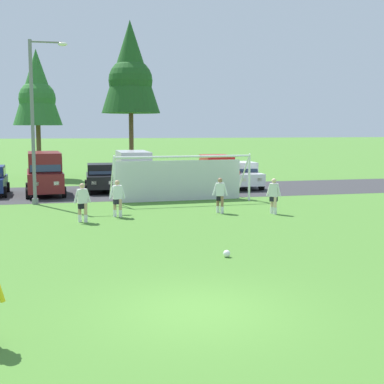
% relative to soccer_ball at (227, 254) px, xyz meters
% --- Properties ---
extents(ground_plane, '(400.00, 400.00, 0.00)m').
position_rel_soccer_ball_xyz_m(ground_plane, '(-2.02, 10.52, -0.11)').
color(ground_plane, '#477A2D').
extents(parking_lot_strip, '(52.00, 8.40, 0.01)m').
position_rel_soccer_ball_xyz_m(parking_lot_strip, '(-2.02, 17.72, -0.11)').
color(parking_lot_strip, '#333335').
rests_on(parking_lot_strip, ground).
extents(soccer_ball, '(0.22, 0.22, 0.22)m').
position_rel_soccer_ball_xyz_m(soccer_ball, '(0.00, 0.00, 0.00)').
color(soccer_ball, white).
rests_on(soccer_ball, ground).
extents(soccer_goal, '(7.50, 2.27, 2.57)m').
position_rel_soccer_ball_xyz_m(soccer_goal, '(1.35, 12.75, 1.18)').
color(soccer_goal, white).
rests_on(soccer_goal, ground).
extents(player_striker_near, '(0.75, 0.34, 1.64)m').
position_rel_soccer_ball_xyz_m(player_striker_near, '(-4.03, 7.30, 0.71)').
color(player_striker_near, tan).
rests_on(player_striker_near, ground).
extents(player_midfield_center, '(0.70, 0.39, 1.64)m').
position_rel_soccer_ball_xyz_m(player_midfield_center, '(2.26, 8.34, 0.71)').
color(player_midfield_center, '#936B4C').
rests_on(player_midfield_center, ground).
extents(player_defender_far, '(0.59, 0.58, 1.64)m').
position_rel_soccer_ball_xyz_m(player_defender_far, '(4.57, 7.51, 0.71)').
color(player_defender_far, beige).
rests_on(player_defender_far, ground).
extents(player_winger_left, '(0.75, 0.31, 1.64)m').
position_rel_soccer_ball_xyz_m(player_winger_left, '(-2.48, 8.32, 0.71)').
color(player_winger_left, tan).
rests_on(player_winger_left, ground).
extents(parked_car_slot_center_left, '(2.41, 4.91, 2.52)m').
position_rel_soccer_ball_xyz_m(parked_car_slot_center_left, '(-5.84, 17.28, 1.23)').
color(parked_car_slot_center_left, maroon).
rests_on(parked_car_slot_center_left, ground).
extents(parked_car_slot_center, '(2.16, 4.26, 1.72)m').
position_rel_soccer_ball_xyz_m(parked_car_slot_center, '(-2.47, 18.36, 0.77)').
color(parked_car_slot_center, black).
rests_on(parked_car_slot_center, ground).
extents(parked_car_slot_center_right, '(2.25, 4.83, 2.52)m').
position_rel_soccer_ball_xyz_m(parked_car_slot_center_right, '(-0.57, 17.50, 1.23)').
color(parked_car_slot_center_right, '#B2B2BC').
rests_on(parked_car_slot_center_right, ground).
extents(parked_car_slot_right, '(2.37, 4.72, 2.16)m').
position_rel_soccer_ball_xyz_m(parked_car_slot_right, '(5.05, 18.44, 1.00)').
color(parked_car_slot_right, red).
rests_on(parked_car_slot_right, ground).
extents(parked_car_slot_far_right, '(2.12, 4.24, 1.72)m').
position_rel_soccer_ball_xyz_m(parked_car_slot_far_right, '(6.64, 18.10, 0.77)').
color(parked_car_slot_far_right, silver).
rests_on(parked_car_slot_far_right, ground).
extents(tree_left_edge, '(3.75, 3.75, 10.00)m').
position_rel_soccer_ball_xyz_m(tree_left_edge, '(-6.58, 28.46, 6.76)').
color(tree_left_edge, brown).
rests_on(tree_left_edge, ground).
extents(tree_mid_left, '(4.61, 4.61, 12.30)m').
position_rel_soccer_ball_xyz_m(tree_mid_left, '(0.57, 27.45, 8.35)').
color(tree_mid_left, brown).
rests_on(tree_mid_left, ground).
extents(street_lamp, '(2.00, 0.32, 8.34)m').
position_rel_soccer_ball_xyz_m(street_lamp, '(-6.07, 13.39, 4.20)').
color(street_lamp, slate).
rests_on(street_lamp, ground).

